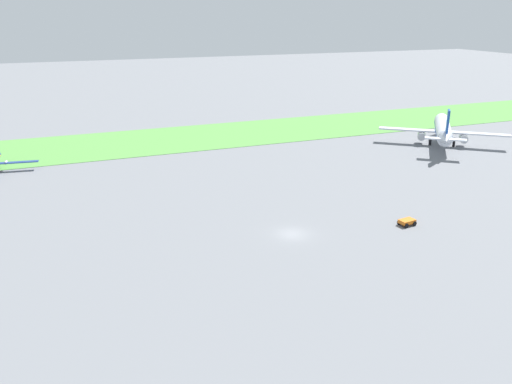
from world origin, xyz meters
name	(u,v)px	position (x,y,z in m)	size (l,w,h in m)	color
ground_plane	(292,234)	(0.00, 0.00, 0.00)	(600.00, 600.00, 0.00)	slate
grass_taxiway_strip	(185,138)	(0.00, 64.38, 0.04)	(360.00, 28.00, 0.08)	#549342
airplane_parked_jet_far	(443,130)	(56.36, 34.53, 3.84)	(24.98, 25.42, 10.66)	silver
baggage_cart_near_gate	(407,222)	(17.66, -3.38, 0.57)	(2.59, 2.06, 0.90)	orange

